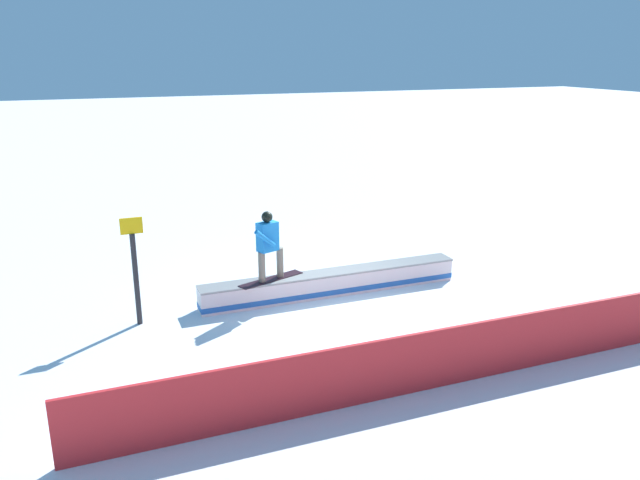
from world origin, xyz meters
name	(u,v)px	position (x,y,z in m)	size (l,w,h in m)	color
ground_plane	(332,294)	(0.00, 0.00, 0.00)	(120.00, 120.00, 0.00)	white
grind_box	(332,284)	(0.00, 0.00, 0.23)	(5.64, 0.51, 0.51)	white
snowboarder	(268,243)	(1.38, 0.02, 1.28)	(1.46, 0.74, 1.43)	black
safety_fence	(436,359)	(0.00, 4.13, 0.48)	(10.83, 0.06, 0.96)	red
trail_marker	(135,268)	(3.95, 0.05, 1.11)	(0.40, 0.10, 2.07)	#262628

